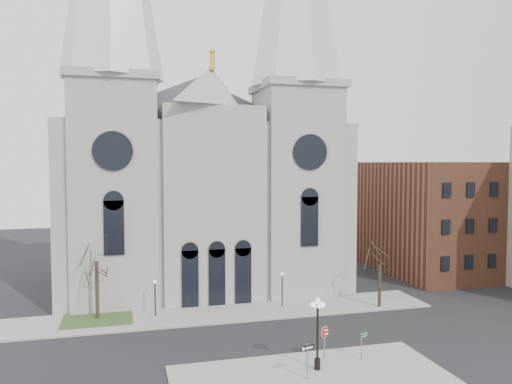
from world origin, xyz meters
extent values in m
plane|color=black|center=(0.00, 0.00, 0.00)|extent=(160.00, 160.00, 0.00)
cube|color=gray|center=(3.00, -5.00, 0.07)|extent=(18.00, 10.00, 0.14)
cube|color=gray|center=(0.00, 11.00, 0.07)|extent=(40.00, 6.00, 0.14)
cube|color=#2B4B20|center=(-11.00, 12.00, 0.09)|extent=(6.00, 5.00, 0.18)
cube|color=gray|center=(0.00, 26.00, 9.00)|extent=(30.00, 24.00, 18.00)
pyramid|color=#2D3035|center=(0.00, 26.00, 24.00)|extent=(33.00, 26.40, 6.00)
cube|color=gray|center=(-9.50, 17.50, 11.00)|extent=(8.00, 8.00, 22.00)
cylinder|color=black|center=(-9.50, 13.45, 15.00)|extent=(3.60, 0.30, 3.60)
cube|color=gray|center=(9.50, 17.50, 11.00)|extent=(8.00, 8.00, 22.00)
cylinder|color=black|center=(9.50, 13.45, 15.00)|extent=(3.60, 0.30, 3.60)
cube|color=gray|center=(0.00, 16.00, 9.75)|extent=(10.00, 5.00, 19.50)
pyramid|color=gray|center=(0.00, 16.00, 21.50)|extent=(11.00, 5.00, 4.00)
cube|color=brown|center=(30.00, 22.00, 7.00)|extent=(14.00, 18.00, 14.00)
cylinder|color=black|center=(-11.00, 12.00, 2.62)|extent=(0.32, 0.32, 5.25)
cylinder|color=black|center=(15.00, 9.00, 2.10)|extent=(0.32, 0.32, 4.20)
cylinder|color=black|center=(-6.00, 11.50, 1.64)|extent=(0.12, 0.12, 3.00)
sphere|color=white|center=(-6.00, 11.50, 3.24)|extent=(0.32, 0.32, 0.32)
cylinder|color=black|center=(6.00, 11.50, 1.64)|extent=(0.12, 0.12, 3.00)
sphere|color=white|center=(6.00, 11.50, 3.24)|extent=(0.32, 0.32, 0.32)
cylinder|color=slate|center=(4.88, -1.68, 1.29)|extent=(0.09, 0.09, 2.30)
cylinder|color=#AF140B|center=(4.88, -1.68, 2.09)|extent=(0.79, 0.19, 0.80)
cylinder|color=white|center=(4.88, -1.68, 2.09)|extent=(0.85, 0.18, 0.86)
cube|color=white|center=(4.88, -1.68, 2.22)|extent=(0.44, 0.10, 0.10)
cube|color=white|center=(4.88, -1.68, 1.96)|extent=(0.49, 0.11, 0.10)
cylinder|color=black|center=(3.77, -3.16, 2.29)|extent=(0.15, 0.15, 4.29)
cylinder|color=black|center=(3.77, -3.16, 0.51)|extent=(0.41, 0.41, 0.75)
sphere|color=white|center=(3.77, -3.16, 4.85)|extent=(0.30, 0.30, 0.30)
cylinder|color=slate|center=(2.58, -4.40, 1.30)|extent=(0.10, 0.10, 2.33)
cube|color=black|center=(2.58, -4.40, 2.19)|extent=(0.99, 0.32, 0.33)
cylinder|color=slate|center=(7.36, -2.42, 1.11)|extent=(0.08, 0.08, 1.94)
cube|color=#0E621B|center=(7.64, -2.29, 1.95)|extent=(0.51, 0.25, 0.13)
cube|color=#0E621B|center=(7.64, -2.29, 1.77)|extent=(0.51, 0.25, 0.13)
camera|label=1|loc=(-8.48, -33.56, 13.94)|focal=35.00mm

